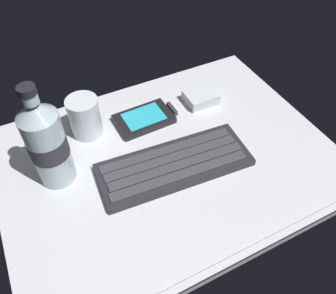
{
  "coord_description": "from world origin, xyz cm",
  "views": [
    {
      "loc": [
        -19.8,
        -39.16,
        51.25
      ],
      "look_at": [
        0.0,
        0.0,
        3.0
      ],
      "focal_mm": 36.7,
      "sensor_mm": 36.0,
      "label": 1
    }
  ],
  "objects": [
    {
      "name": "keyboard",
      "position": [
        -0.27,
        -2.77,
        0.81
      ],
      "size": [
        29.75,
        13.15,
        1.7
      ],
      "color": "#232328",
      "rests_on": "ground_plane"
    },
    {
      "name": "handheld_device",
      "position": [
        0.66,
        11.51,
        0.73
      ],
      "size": [
        12.98,
        7.99,
        1.5
      ],
      "color": "black",
      "rests_on": "ground_plane"
    },
    {
      "name": "ground_plane",
      "position": [
        0.0,
        -0.23,
        -0.99
      ],
      "size": [
        64.0,
        48.0,
        2.8
      ],
      "color": "silver"
    },
    {
      "name": "charger_block",
      "position": [
        14.26,
        11.69,
        1.2
      ],
      "size": [
        7.04,
        5.65,
        2.4
      ],
      "primitive_type": "cube",
      "rotation": [
        0.0,
        0.0,
        -0.01
      ],
      "color": "silver",
      "rests_on": "ground_plane"
    },
    {
      "name": "water_bottle",
      "position": [
        -20.27,
        5.16,
        9.01
      ],
      "size": [
        6.73,
        6.73,
        20.8
      ],
      "color": "silver",
      "rests_on": "ground_plane"
    },
    {
      "name": "juice_cup",
      "position": [
        -11.76,
        13.9,
        3.91
      ],
      "size": [
        6.4,
        6.4,
        8.5
      ],
      "color": "silver",
      "rests_on": "ground_plane"
    }
  ]
}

